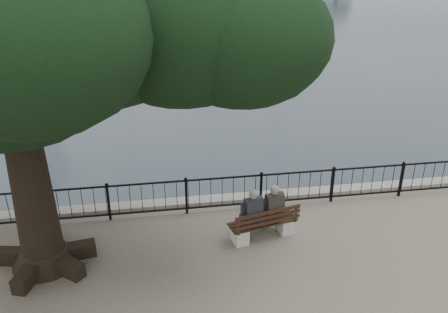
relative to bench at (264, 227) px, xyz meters
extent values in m
cube|color=slate|center=(-0.76, 1.91, -0.81)|extent=(200.00, 0.40, 1.20)
cube|color=black|center=(-0.76, 1.41, 0.67)|extent=(22.00, 0.04, 0.04)
cube|color=black|center=(-0.76, 1.41, -0.16)|extent=(22.00, 0.04, 0.04)
cube|color=#9F9E99|center=(-0.61, -0.10, -0.12)|extent=(0.42, 0.49, 0.39)
cube|color=#9F9E99|center=(0.59, 0.18, -0.12)|extent=(0.42, 0.49, 0.39)
cube|color=black|center=(-0.01, 0.04, 0.11)|extent=(1.76, 0.84, 0.04)
cube|color=black|center=(0.05, -0.21, 0.40)|extent=(1.67, 0.42, 0.38)
cube|color=black|center=(-0.31, -0.02, 0.23)|extent=(0.40, 0.35, 0.23)
cube|color=black|center=(-0.29, -0.13, 0.59)|extent=(0.46, 0.31, 0.57)
sphere|color=tan|center=(-0.30, -0.09, 0.98)|extent=(0.22, 0.22, 0.22)
ellipsoid|color=slate|center=(-0.29, -0.11, 1.02)|extent=(0.23, 0.23, 0.19)
cube|color=black|center=(-0.38, 0.24, -0.10)|extent=(0.39, 0.47, 0.43)
cube|color=black|center=(0.22, 0.10, 0.23)|extent=(0.40, 0.35, 0.23)
cube|color=black|center=(0.25, 0.00, 0.59)|extent=(0.46, 0.31, 0.57)
sphere|color=tan|center=(0.24, 0.04, 0.98)|extent=(0.22, 0.22, 0.22)
ellipsoid|color=slate|center=(0.24, 0.01, 1.02)|extent=(0.23, 0.23, 0.19)
cube|color=black|center=(0.16, 0.37, -0.10)|extent=(0.39, 0.47, 0.43)
cone|color=black|center=(-5.13, -0.22, -0.10)|extent=(1.48, 1.48, 0.44)
cone|color=black|center=(-5.13, -0.22, 2.30)|extent=(0.96, 0.96, 5.22)
ellipsoid|color=black|center=(-5.13, -0.22, 4.74)|extent=(5.05, 5.05, 3.94)
ellipsoid|color=black|center=(-3.47, 0.13, 5.08)|extent=(4.53, 4.53, 3.53)
ellipsoid|color=black|center=(-1.82, -0.13, 4.91)|extent=(4.00, 4.00, 3.12)
ellipsoid|color=black|center=(-0.69, -0.48, 4.74)|extent=(3.48, 3.48, 2.72)
ellipsoid|color=black|center=(-4.34, -1.70, 5.08)|extent=(4.00, 4.00, 3.12)
cube|color=white|center=(-3.79, 18.39, -1.21)|extent=(2.83, 5.32, 0.57)
cube|color=white|center=(-3.79, 18.39, -0.71)|extent=(1.60, 2.30, 0.43)
cube|color=white|center=(5.80, 20.10, -1.21)|extent=(2.68, 5.00, 0.53)
cube|color=white|center=(5.80, 20.10, -0.71)|extent=(1.51, 2.16, 0.40)
cube|color=white|center=(6.25, 23.70, -1.21)|extent=(3.92, 5.95, 0.65)
cube|color=white|center=(6.25, 23.70, -0.71)|extent=(2.07, 2.65, 0.48)
cube|color=white|center=(-13.09, 29.15, -1.21)|extent=(2.98, 6.03, 0.65)
cube|color=white|center=(-13.09, 29.15, -0.71)|extent=(1.72, 2.59, 0.48)
cube|color=white|center=(2.19, 34.22, -1.21)|extent=(3.42, 6.02, 0.65)
cube|color=white|center=(2.19, 34.22, -0.71)|extent=(1.89, 2.63, 0.48)
cube|color=white|center=(7.67, 38.44, -1.21)|extent=(1.69, 5.16, 0.57)
cube|color=white|center=(7.67, 38.44, -0.71)|extent=(1.15, 2.13, 0.42)
cube|color=white|center=(-8.37, 41.90, -1.21)|extent=(2.04, 5.91, 0.64)
cube|color=white|center=(-8.37, 41.90, -0.71)|extent=(1.36, 2.45, 0.48)
cube|color=white|center=(2.36, 28.16, -1.21)|extent=(3.81, 6.40, 0.69)
cube|color=white|center=(2.36, 28.16, -0.71)|extent=(2.07, 2.81, 0.52)
camera|label=1|loc=(-2.51, -9.93, 6.81)|focal=40.00mm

